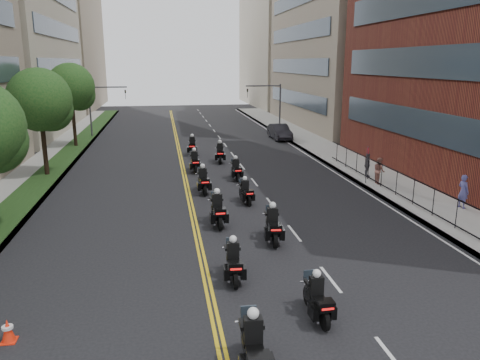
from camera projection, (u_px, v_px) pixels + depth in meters
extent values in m
cube|color=gray|center=(348.00, 162.00, 38.25)|extent=(4.00, 90.00, 0.15)
cube|color=gray|center=(39.00, 173.00, 34.44)|extent=(4.00, 90.00, 0.15)
cube|color=#183312|center=(50.00, 171.00, 34.55)|extent=(2.00, 90.00, 0.04)
cube|color=#333F4C|center=(428.00, 134.00, 30.07)|extent=(0.12, 25.80, 1.80)
cube|color=#333F4C|center=(434.00, 70.00, 29.09)|extent=(0.12, 25.80, 1.80)
cube|color=#333F4C|center=(441.00, 2.00, 28.11)|extent=(0.12, 25.80, 1.80)
cube|color=gray|center=(356.00, 4.00, 58.09)|extent=(15.00, 28.00, 30.00)
cube|color=#333F4C|center=(295.00, 98.00, 59.72)|extent=(0.12, 24.08, 1.80)
cube|color=#333F4C|center=(296.00, 66.00, 58.73)|extent=(0.12, 24.08, 1.80)
cube|color=#333F4C|center=(297.00, 33.00, 57.75)|extent=(0.12, 24.08, 1.80)
cube|color=#A59D85|center=(291.00, 34.00, 87.27)|extent=(15.00, 28.00, 26.00)
cube|color=#333F4C|center=(67.00, 101.00, 55.29)|extent=(0.12, 24.08, 1.80)
cube|color=#333F4C|center=(64.00, 66.00, 54.31)|extent=(0.12, 24.08, 1.80)
cube|color=#333F4C|center=(60.00, 30.00, 53.32)|extent=(0.12, 24.08, 1.80)
cube|color=gray|center=(46.00, 32.00, 80.37)|extent=(16.00, 28.00, 26.00)
cube|color=black|center=(424.00, 184.00, 25.29)|extent=(0.05, 28.00, 0.05)
cube|color=black|center=(422.00, 207.00, 25.61)|extent=(0.05, 28.00, 0.05)
cylinder|color=black|center=(44.00, 142.00, 33.00)|extent=(0.32, 0.32, 5.11)
sphere|color=#174518|center=(39.00, 100.00, 32.29)|extent=(4.40, 4.40, 4.40)
sphere|color=#174518|center=(51.00, 110.00, 32.94)|extent=(3.08, 3.08, 3.08)
cylinder|color=black|center=(74.00, 120.00, 44.45)|extent=(0.32, 0.32, 5.39)
sphere|color=#174518|center=(71.00, 87.00, 43.69)|extent=(4.40, 4.40, 4.40)
sphere|color=#174518|center=(79.00, 95.00, 44.36)|extent=(3.08, 3.08, 3.08)
cylinder|color=#3F3F44|center=(280.00, 109.00, 53.60)|extent=(0.18, 0.18, 5.60)
cylinder|color=#3F3F44|center=(263.00, 86.00, 52.65)|extent=(4.00, 0.14, 0.14)
imported|color=black|center=(247.00, 93.00, 52.56)|extent=(0.16, 0.20, 1.00)
cylinder|color=#3F3F44|center=(90.00, 112.00, 50.27)|extent=(0.18, 0.18, 5.60)
cylinder|color=#3F3F44|center=(108.00, 87.00, 49.95)|extent=(4.00, 0.14, 0.14)
imported|color=black|center=(125.00, 94.00, 50.43)|extent=(0.16, 0.20, 1.00)
cylinder|color=black|center=(248.00, 341.00, 13.20)|extent=(0.18, 0.76, 0.75)
cube|color=black|center=(253.00, 349.00, 12.27)|extent=(0.51, 1.51, 0.44)
cube|color=silver|center=(253.00, 357.00, 12.39)|extent=(0.44, 0.62, 0.33)
cube|color=black|center=(253.00, 329.00, 12.19)|extent=(0.50, 0.33, 0.69)
sphere|color=white|center=(253.00, 313.00, 12.08)|extent=(0.32, 0.32, 0.32)
cylinder|color=black|center=(325.00, 320.00, 14.34)|extent=(0.15, 0.66, 0.66)
cylinder|color=black|center=(308.00, 296.00, 15.81)|extent=(0.15, 0.66, 0.66)
cube|color=black|center=(316.00, 300.00, 15.01)|extent=(0.44, 1.32, 0.39)
cube|color=silver|center=(316.00, 305.00, 15.11)|extent=(0.38, 0.54, 0.29)
cube|color=black|center=(325.00, 305.00, 14.22)|extent=(0.52, 0.42, 0.31)
cube|color=red|center=(328.00, 309.00, 14.03)|extent=(0.39, 0.04, 0.07)
cube|color=black|center=(316.00, 285.00, 14.94)|extent=(0.43, 0.28, 0.60)
sphere|color=white|center=(317.00, 273.00, 14.85)|extent=(0.28, 0.28, 0.28)
cylinder|color=black|center=(235.00, 280.00, 16.96)|extent=(0.18, 0.70, 0.69)
cylinder|color=black|center=(231.00, 261.00, 18.53)|extent=(0.18, 0.70, 0.69)
cube|color=black|center=(233.00, 263.00, 17.67)|extent=(0.50, 1.40, 0.41)
cube|color=silver|center=(233.00, 268.00, 17.78)|extent=(0.42, 0.58, 0.31)
cube|color=black|center=(235.00, 266.00, 16.83)|extent=(0.55, 0.46, 0.33)
cube|color=red|center=(236.00, 269.00, 16.63)|extent=(0.41, 0.05, 0.07)
cube|color=black|center=(233.00, 250.00, 17.60)|extent=(0.46, 0.31, 0.63)
sphere|color=white|center=(233.00, 239.00, 17.50)|extent=(0.30, 0.30, 0.30)
cylinder|color=black|center=(275.00, 240.00, 20.66)|extent=(0.22, 0.76, 0.75)
cylinder|color=black|center=(270.00, 226.00, 22.36)|extent=(0.22, 0.76, 0.75)
cube|color=black|center=(272.00, 227.00, 21.44)|extent=(0.60, 1.52, 0.44)
cube|color=silver|center=(272.00, 231.00, 21.55)|extent=(0.47, 0.64, 0.33)
cube|color=black|center=(275.00, 228.00, 20.52)|extent=(0.61, 0.51, 0.35)
cube|color=red|center=(276.00, 230.00, 20.31)|extent=(0.44, 0.07, 0.08)
cube|color=black|center=(273.00, 215.00, 21.35)|extent=(0.51, 0.35, 0.68)
sphere|color=white|center=(273.00, 205.00, 21.25)|extent=(0.32, 0.32, 0.32)
cylinder|color=black|center=(220.00, 223.00, 22.82)|extent=(0.17, 0.76, 0.76)
cylinder|color=black|center=(215.00, 212.00, 24.53)|extent=(0.17, 0.76, 0.76)
cube|color=black|center=(217.00, 211.00, 23.60)|extent=(0.50, 1.52, 0.45)
cube|color=silver|center=(217.00, 216.00, 23.72)|extent=(0.44, 0.62, 0.34)
cube|color=black|center=(220.00, 212.00, 22.68)|extent=(0.59, 0.48, 0.36)
cube|color=red|center=(221.00, 214.00, 22.46)|extent=(0.45, 0.04, 0.08)
cube|color=black|center=(217.00, 200.00, 23.52)|extent=(0.50, 0.32, 0.69)
sphere|color=white|center=(217.00, 191.00, 23.41)|extent=(0.32, 0.32, 0.32)
cylinder|color=black|center=(249.00, 201.00, 26.68)|extent=(0.20, 0.65, 0.64)
cylinder|color=black|center=(242.00, 194.00, 28.08)|extent=(0.20, 0.65, 0.64)
cube|color=black|center=(245.00, 193.00, 27.31)|extent=(0.53, 1.30, 0.38)
cube|color=silver|center=(245.00, 196.00, 27.41)|extent=(0.41, 0.55, 0.28)
cube|color=black|center=(249.00, 193.00, 26.56)|extent=(0.53, 0.45, 0.30)
cube|color=red|center=(250.00, 194.00, 26.38)|extent=(0.38, 0.07, 0.07)
cube|color=black|center=(245.00, 185.00, 27.24)|extent=(0.44, 0.31, 0.58)
sphere|color=white|center=(245.00, 178.00, 27.15)|extent=(0.27, 0.27, 0.27)
cylinder|color=black|center=(205.00, 190.00, 28.69)|extent=(0.18, 0.75, 0.74)
cylinder|color=black|center=(201.00, 183.00, 30.35)|extent=(0.18, 0.75, 0.74)
cube|color=black|center=(203.00, 182.00, 29.45)|extent=(0.52, 1.49, 0.44)
cube|color=silver|center=(203.00, 185.00, 29.56)|extent=(0.44, 0.62, 0.33)
cube|color=black|center=(205.00, 181.00, 28.55)|extent=(0.59, 0.48, 0.35)
cube|color=red|center=(205.00, 182.00, 28.34)|extent=(0.44, 0.05, 0.08)
cube|color=black|center=(203.00, 173.00, 29.37)|extent=(0.49, 0.32, 0.68)
sphere|color=white|center=(203.00, 166.00, 29.26)|extent=(0.32, 0.32, 0.32)
cylinder|color=black|center=(238.00, 177.00, 32.06)|extent=(0.15, 0.68, 0.68)
cylinder|color=black|center=(234.00, 172.00, 33.59)|extent=(0.15, 0.68, 0.68)
cube|color=black|center=(236.00, 171.00, 32.75)|extent=(0.44, 1.36, 0.40)
cube|color=silver|center=(236.00, 174.00, 32.86)|extent=(0.39, 0.56, 0.30)
cube|color=black|center=(238.00, 170.00, 31.93)|extent=(0.53, 0.43, 0.32)
cube|color=red|center=(238.00, 171.00, 31.73)|extent=(0.40, 0.04, 0.07)
cube|color=black|center=(236.00, 163.00, 32.68)|extent=(0.45, 0.29, 0.62)
sphere|color=white|center=(236.00, 157.00, 32.58)|extent=(0.29, 0.29, 0.29)
cylinder|color=black|center=(196.00, 169.00, 34.34)|extent=(0.16, 0.73, 0.73)
cylinder|color=black|center=(194.00, 164.00, 35.98)|extent=(0.16, 0.73, 0.73)
cube|color=black|center=(195.00, 163.00, 35.08)|extent=(0.48, 1.46, 0.43)
cube|color=silver|center=(195.00, 166.00, 35.20)|extent=(0.42, 0.60, 0.32)
cube|color=black|center=(196.00, 162.00, 34.20)|extent=(0.57, 0.46, 0.34)
cube|color=red|center=(196.00, 163.00, 33.99)|extent=(0.43, 0.04, 0.08)
cube|color=black|center=(194.00, 156.00, 35.00)|extent=(0.48, 0.31, 0.67)
sphere|color=white|center=(194.00, 150.00, 34.90)|extent=(0.31, 0.31, 0.31)
cylinder|color=black|center=(220.00, 160.00, 37.57)|extent=(0.22, 0.76, 0.75)
cylinder|color=black|center=(220.00, 156.00, 39.27)|extent=(0.22, 0.76, 0.75)
cube|color=black|center=(220.00, 154.00, 38.35)|extent=(0.59, 1.51, 0.44)
cube|color=silver|center=(220.00, 157.00, 38.46)|extent=(0.47, 0.64, 0.33)
cube|color=black|center=(220.00, 153.00, 37.43)|extent=(0.61, 0.51, 0.35)
cube|color=red|center=(220.00, 154.00, 37.22)|extent=(0.44, 0.07, 0.08)
cube|color=black|center=(220.00, 147.00, 38.27)|extent=(0.51, 0.35, 0.68)
sphere|color=white|center=(220.00, 142.00, 38.16)|extent=(0.32, 0.32, 0.32)
cylinder|color=black|center=(192.00, 152.00, 40.71)|extent=(0.22, 0.76, 0.75)
cylinder|color=black|center=(193.00, 149.00, 42.42)|extent=(0.22, 0.76, 0.75)
cube|color=black|center=(192.00, 147.00, 41.49)|extent=(0.59, 1.53, 0.44)
cube|color=silver|center=(192.00, 150.00, 41.60)|extent=(0.47, 0.64, 0.33)
cube|color=black|center=(192.00, 146.00, 40.57)|extent=(0.61, 0.51, 0.35)
cube|color=red|center=(192.00, 146.00, 40.35)|extent=(0.44, 0.07, 0.08)
cube|color=black|center=(192.00, 141.00, 41.40)|extent=(0.51, 0.35, 0.69)
sphere|color=white|center=(192.00, 135.00, 41.30)|extent=(0.32, 0.32, 0.32)
imported|color=black|center=(280.00, 132.00, 49.73)|extent=(1.77, 4.84, 1.58)
imported|color=#4C4A88|center=(463.00, 191.00, 25.75)|extent=(0.58, 0.76, 1.88)
imported|color=#9A6054|center=(379.00, 170.00, 30.99)|extent=(0.70, 0.88, 1.75)
imported|color=#434149|center=(367.00, 165.00, 32.76)|extent=(0.59, 1.07, 1.73)
cube|color=#FF280D|center=(9.00, 341.00, 13.81)|extent=(0.43, 0.43, 0.03)
cone|color=#FF280D|center=(8.00, 330.00, 13.73)|extent=(0.41, 0.41, 0.72)
cylinder|color=silver|center=(7.00, 327.00, 13.70)|extent=(0.32, 0.32, 0.08)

